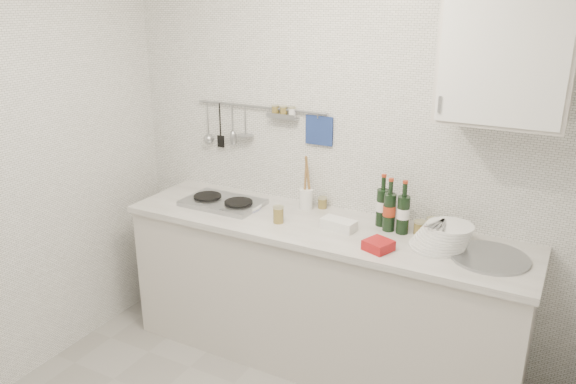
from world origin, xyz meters
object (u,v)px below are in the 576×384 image
at_px(plate_stack_sink, 443,236).
at_px(utensil_crock, 306,196).
at_px(wine_bottles, 392,204).
at_px(wall_cabinet, 509,50).
at_px(plate_stack_hob, 237,205).

relative_size(plate_stack_sink, utensil_crock, 0.93).
bearing_deg(wine_bottles, wall_cabinet, -0.56).
bearing_deg(utensil_crock, plate_stack_hob, -155.44).
distance_m(wine_bottles, utensil_crock, 0.59).
bearing_deg(plate_stack_hob, utensil_crock, 24.56).
bearing_deg(wall_cabinet, plate_stack_sink, -155.61).
relative_size(wall_cabinet, plate_stack_sink, 2.15).
bearing_deg(wall_cabinet, utensil_crock, 176.16).
bearing_deg(plate_stack_sink, plate_stack_hob, -179.21).
xyz_separation_m(wall_cabinet, plate_stack_sink, (-0.20, -0.09, -0.97)).
bearing_deg(plate_stack_sink, wall_cabinet, 24.39).
xyz_separation_m(wine_bottles, utensil_crock, (-0.58, 0.07, -0.07)).
bearing_deg(utensil_crock, plate_stack_sink, -10.37).
height_order(plate_stack_sink, utensil_crock, utensil_crock).
height_order(plate_stack_sink, wine_bottles, wine_bottles).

